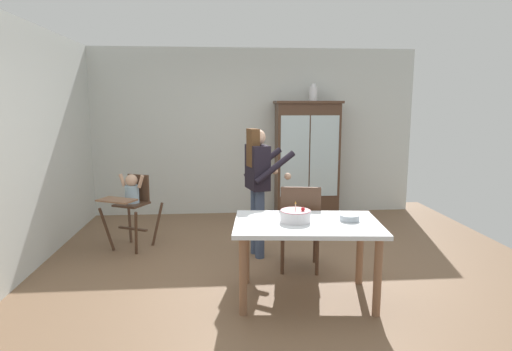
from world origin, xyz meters
The scene contains 11 objects.
ground_plane centered at (0.00, 0.00, 0.00)m, with size 6.24×6.24×0.00m, color brown.
wall_back centered at (0.00, 2.63, 1.35)m, with size 5.32×0.06×2.70m, color silver.
wall_left centered at (-2.63, 0.00, 1.35)m, with size 0.06×5.32×2.70m, color silver.
china_cabinet centered at (0.85, 2.37, 0.94)m, with size 1.06×0.48×1.86m.
ceramic_vase centered at (0.93, 2.37, 1.98)m, with size 0.13×0.13×0.27m.
high_chair_with_toddler centered at (-1.66, 0.92, 0.65)m, with size 0.77×0.83×0.95m.
adult_person centered at (-0.10, 0.51, 0.97)m, with size 0.59×0.58×1.53m.
dining_table centered at (0.24, -0.67, 0.63)m, with size 1.41×0.98×0.74m.
birthday_cake centered at (0.14, -0.65, 0.79)m, with size 0.28×0.28×0.19m.
serving_bowl centered at (0.65, -0.66, 0.77)m, with size 0.18×0.18×0.06m, color #B2BCC6.
dining_chair_far_side centered at (0.30, -0.03, 0.56)m, with size 0.50×0.50×0.96m.
Camera 1 is at (-0.53, -4.44, 1.81)m, focal length 30.13 mm.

